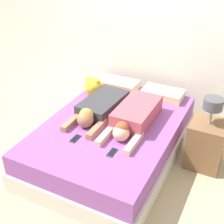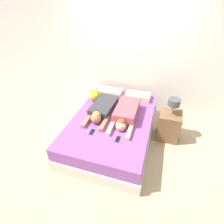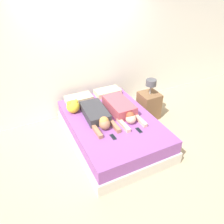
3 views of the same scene
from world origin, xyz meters
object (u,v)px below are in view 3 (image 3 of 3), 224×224
(person_right, at_px, (121,108))
(cell_phone_right, at_px, (139,130))
(pillow_head_left, at_px, (79,99))
(person_left, at_px, (97,115))
(nightstand, at_px, (149,104))
(bed, at_px, (112,129))
(plush_toy, at_px, (73,106))
(pillow_head_right, at_px, (108,92))
(cell_phone_left, at_px, (113,137))

(person_right, distance_m, cell_phone_right, 0.61)
(pillow_head_left, bearing_deg, person_left, -83.39)
(person_left, height_order, person_right, person_left)
(person_left, relative_size, nightstand, 1.13)
(bed, relative_size, plush_toy, 8.45)
(pillow_head_right, relative_size, person_right, 0.53)
(person_right, distance_m, nightstand, 0.89)
(pillow_head_right, bearing_deg, cell_phone_left, -111.84)
(cell_phone_right, distance_m, nightstand, 1.18)
(plush_toy, xyz_separation_m, nightstand, (1.62, -0.19, -0.29))
(pillow_head_right, bearing_deg, person_right, -96.37)
(person_right, distance_m, plush_toy, 0.91)
(bed, distance_m, cell_phone_right, 0.62)
(bed, distance_m, person_left, 0.42)
(nightstand, bearing_deg, plush_toy, 173.35)
(pillow_head_left, distance_m, cell_phone_left, 1.36)
(nightstand, bearing_deg, person_left, -170.08)
(pillow_head_left, relative_size, nightstand, 0.60)
(cell_phone_left, bearing_deg, cell_phone_right, -4.45)
(pillow_head_left, relative_size, person_right, 0.53)
(pillow_head_right, xyz_separation_m, cell_phone_right, (-0.07, -1.39, -0.05))
(bed, xyz_separation_m, nightstand, (1.06, 0.34, 0.09))
(pillow_head_left, height_order, person_right, person_right)
(bed, relative_size, person_left, 2.14)
(cell_phone_left, bearing_deg, person_right, 51.27)
(pillow_head_right, xyz_separation_m, person_left, (-0.57, -0.77, 0.03))
(pillow_head_right, height_order, person_left, person_left)
(cell_phone_right, bearing_deg, pillow_head_right, 87.05)
(plush_toy, bearing_deg, pillow_head_left, 56.86)
(cell_phone_left, bearing_deg, bed, 65.66)
(pillow_head_left, height_order, pillow_head_right, same)
(pillow_head_left, xyz_separation_m, nightstand, (1.39, -0.54, -0.21))
(person_left, bearing_deg, person_right, -2.47)
(bed, xyz_separation_m, cell_phone_right, (0.26, -0.51, 0.25))
(bed, height_order, person_left, person_left)
(pillow_head_left, xyz_separation_m, person_right, (0.57, -0.79, 0.05))
(bed, bearing_deg, person_right, 21.35)
(person_right, height_order, cell_phone_left, person_right)
(pillow_head_left, height_order, cell_phone_left, pillow_head_left)
(cell_phone_left, distance_m, nightstand, 1.52)
(pillow_head_left, bearing_deg, person_right, -54.10)
(pillow_head_left, distance_m, person_left, 0.77)
(pillow_head_right, bearing_deg, cell_phone_right, -92.95)
(cell_phone_right, bearing_deg, pillow_head_left, 112.85)
(person_left, xyz_separation_m, nightstand, (1.30, 0.23, -0.24))
(pillow_head_right, distance_m, nightstand, 0.93)
(cell_phone_left, xyz_separation_m, plush_toy, (-0.34, 1.00, 0.12))
(bed, xyz_separation_m, cell_phone_left, (-0.21, -0.47, 0.25))
(cell_phone_left, relative_size, plush_toy, 0.58)
(pillow_head_right, xyz_separation_m, plush_toy, (-0.89, -0.35, 0.07))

